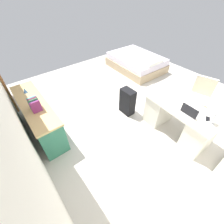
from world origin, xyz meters
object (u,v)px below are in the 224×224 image
Objects in this scene: credenza at (39,117)px; office_chair at (198,99)px; laptop at (190,112)px; bed at (136,62)px; cell_phone_near_laptop at (208,119)px; computer_mouse at (179,105)px; figurine_small at (25,90)px; desk_lamp at (215,111)px; desk at (178,119)px; suitcase_black at (127,102)px.

office_chair is at bearing -119.58° from credenza.
office_chair reaches higher than laptop.
cell_phone_near_laptop is at bearing 155.10° from bed.
computer_mouse is 3.18m from figurine_small.
desk_lamp is (-0.04, 0.07, 0.25)m from cell_phone_near_laptop.
desk is 3.28m from figurine_small.
desk_lamp is at bearing -176.12° from computer_mouse.
desk_lamp reaches higher than desk.
credenza is 3.85m from bed.
desk is 0.93m from office_chair.
desk is 14.72× the size of computer_mouse.
bed is at bearing -29.03° from laptop.
credenza is 3.02m from laptop.
credenza is at bearing 68.44° from suitcase_black.
desk is 1.20m from suitcase_black.
computer_mouse is 0.54m from cell_phone_near_laptop.
desk_lamp is (-1.65, -0.35, 0.65)m from suitcase_black.
suitcase_black is 2.28m from figurine_small.
credenza is 2.89m from computer_mouse.
desk_lamp is (-2.40, -2.22, 0.61)m from credenza.
bed is at bearing -84.54° from figurine_small.
laptop is at bearing 104.95° from office_chair.
figurine_small reaches higher than desk.
laptop is (-2.89, 1.61, 0.54)m from bed.
figurine_small is (2.81, 2.29, 0.08)m from cell_phone_near_laptop.
bed is 14.26× the size of cell_phone_near_laptop.
office_chair reaches higher than suitcase_black.
desk is at bearing -161.65° from suitcase_black.
desk is 4.59× the size of laptop.
laptop is (-1.33, -0.28, 0.45)m from suitcase_black.
laptop reaches higher than computer_mouse.
bed is 5.62× the size of desk_lamp.
laptop is 2.92× the size of figurine_small.
desk is 0.37m from computer_mouse.
suitcase_black is 1.71m from cell_phone_near_laptop.
desk is 3.10m from bed.
figurine_small reaches higher than suitcase_black.
desk is at bearing 150.78° from bed.
office_chair reaches higher than cell_phone_near_laptop.
office_chair is 1.02m from computer_mouse.
figurine_small is at bearing 54.56° from office_chair.
computer_mouse reaches higher than cell_phone_near_laptop.
computer_mouse is (-1.82, -2.21, 0.36)m from credenza.
suitcase_black is at bearing 11.92° from desk_lamp.
suitcase_black is 1.92× the size of desk_lamp.
suitcase_black is 6.04× the size of figurine_small.
credenza is 0.93× the size of bed.
desk is at bearing -26.21° from laptop.
desk is at bearing -136.15° from figurine_small.
office_chair reaches higher than credenza.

